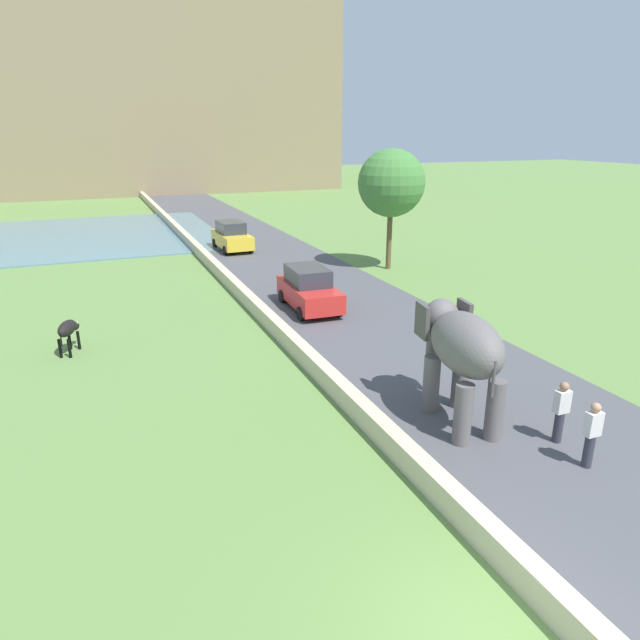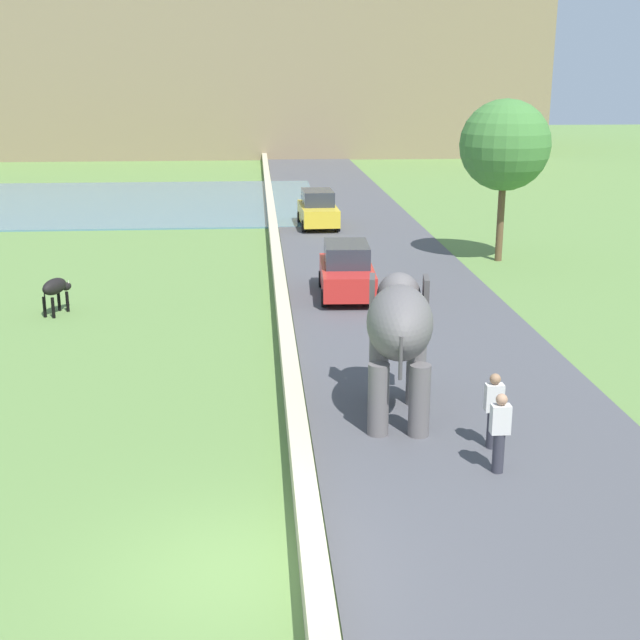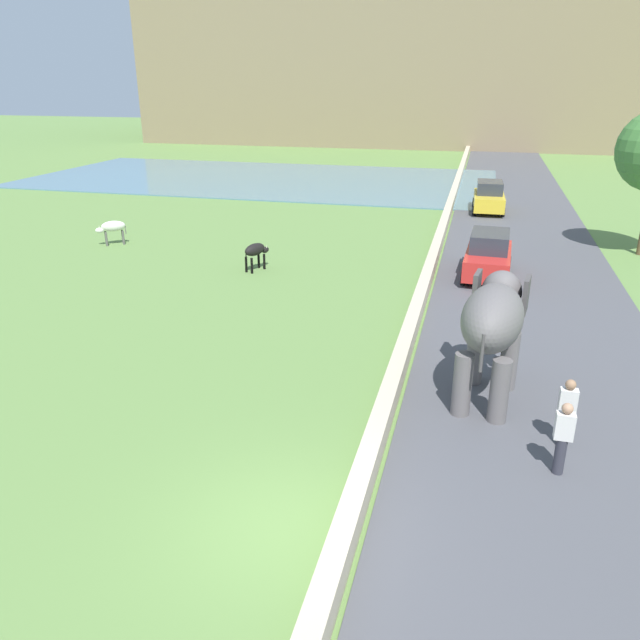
% 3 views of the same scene
% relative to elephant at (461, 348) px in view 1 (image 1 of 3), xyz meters
% --- Properties ---
extents(road_surface, '(7.00, 120.00, 0.06)m').
position_rel_elephant_xyz_m(road_surface, '(1.54, 14.22, -2.01)').
color(road_surface, '#4C4C51').
rests_on(road_surface, ground).
extents(barrier_wall, '(0.40, 110.00, 0.60)m').
position_rel_elephant_xyz_m(barrier_wall, '(-2.26, 12.22, -1.74)').
color(barrier_wall, beige).
rests_on(barrier_wall, ground).
extents(hill_distant, '(64.00, 28.00, 25.82)m').
position_rel_elephant_xyz_m(hill_distant, '(-9.46, 70.65, 10.88)').
color(hill_distant, '#897556').
rests_on(hill_distant, ground).
extents(elephant, '(1.77, 3.56, 2.99)m').
position_rel_elephant_xyz_m(elephant, '(0.00, 0.00, 0.00)').
color(elephant, '#605B5B').
rests_on(elephant, ground).
extents(person_beside_elephant, '(0.36, 0.22, 1.63)m').
position_rel_elephant_xyz_m(person_beside_elephant, '(1.61, -1.86, -1.16)').
color(person_beside_elephant, '#33333D').
rests_on(person_beside_elephant, ground).
extents(person_trailing, '(0.36, 0.22, 1.63)m').
position_rel_elephant_xyz_m(person_trailing, '(1.43, -2.93, -1.16)').
color(person_trailing, '#33333D').
rests_on(person_trailing, ground).
extents(car_yellow, '(1.88, 4.05, 1.80)m').
position_rel_elephant_xyz_m(car_yellow, '(-0.03, 23.64, -1.14)').
color(car_yellow, gold).
rests_on(car_yellow, ground).
extents(car_red, '(1.93, 4.07, 1.80)m').
position_rel_elephant_xyz_m(car_red, '(-0.03, 10.37, -1.14)').
color(car_red, red).
rests_on(car_red, ground).
extents(cow_black, '(0.82, 1.41, 1.15)m').
position_rel_elephant_xyz_m(cow_black, '(-9.29, 8.94, -1.20)').
color(cow_black, black).
rests_on(cow_black, ground).
extents(tree_near, '(3.52, 3.52, 6.33)m').
position_rel_elephant_xyz_m(tree_near, '(6.66, 15.60, 2.52)').
color(tree_near, brown).
rests_on(tree_near, ground).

